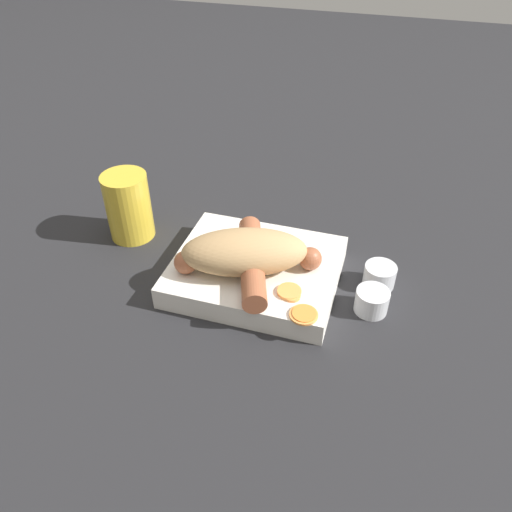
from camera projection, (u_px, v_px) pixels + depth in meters
The scene contains 8 objects.
ground_plane at pixel (256, 280), 0.67m from camera, with size 3.00×3.00×0.00m, color #232326.
food_tray at pixel (256, 271), 0.66m from camera, with size 0.21×0.18×0.03m.
bread_roll at pixel (244, 252), 0.62m from camera, with size 0.17×0.12×0.05m.
sausage at pixel (248, 260), 0.63m from camera, with size 0.18×0.16×0.03m.
pickled_veggies at pixel (298, 305), 0.59m from camera, with size 0.07×0.08×0.00m.
condiment_cup_near at pixel (372, 302), 0.62m from camera, with size 0.04×0.04×0.03m.
condiment_cup_far at pixel (379, 277), 0.65m from camera, with size 0.04×0.04×0.03m.
drink_glass at pixel (128, 206), 0.72m from camera, with size 0.06×0.06×0.10m.
Camera 1 is at (-0.15, 0.48, 0.44)m, focal length 35.00 mm.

